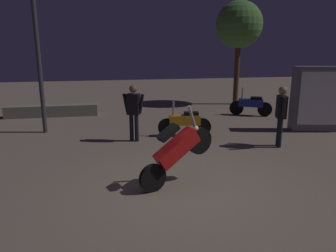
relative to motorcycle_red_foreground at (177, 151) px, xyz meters
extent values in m
plane|color=#756656|center=(0.19, -0.22, -0.74)|extent=(40.00, 40.00, 0.00)
cylinder|color=black|center=(-0.51, -0.19, -0.46)|extent=(0.56, 0.29, 0.56)
cylinder|color=black|center=(0.52, 0.20, 0.12)|extent=(0.56, 0.29, 0.56)
cube|color=#B71414|center=(0.00, 0.00, 0.06)|extent=(1.01, 0.62, 0.76)
cube|color=black|center=(-0.18, -0.07, 0.40)|extent=(0.48, 0.38, 0.32)
cylinder|color=gray|center=(0.33, 0.13, 0.66)|extent=(0.21, 0.13, 0.44)
sphere|color=#F2EABF|center=(0.43, 0.16, 0.40)|extent=(0.12, 0.12, 0.12)
cylinder|color=black|center=(4.74, 5.75, -0.46)|extent=(0.55, 0.34, 0.56)
cylinder|color=black|center=(3.75, 6.23, -0.46)|extent=(0.55, 0.34, 0.56)
cube|color=navy|center=(4.24, 5.99, -0.23)|extent=(0.98, 0.69, 0.30)
cube|color=black|center=(4.42, 5.90, -0.03)|extent=(0.50, 0.41, 0.10)
cylinder|color=gray|center=(3.93, 6.14, 0.14)|extent=(0.08, 0.08, 0.45)
sphere|color=#F2EABF|center=(3.84, 6.19, -0.18)|extent=(0.12, 0.12, 0.12)
cylinder|color=black|center=(1.53, 3.49, -0.46)|extent=(0.57, 0.17, 0.56)
cylinder|color=black|center=(0.44, 3.62, -0.46)|extent=(0.57, 0.17, 0.56)
cube|color=orange|center=(0.98, 3.55, -0.23)|extent=(0.98, 0.41, 0.30)
cube|color=black|center=(1.18, 3.53, -0.03)|extent=(0.47, 0.29, 0.10)
cylinder|color=gray|center=(0.63, 3.59, 0.14)|extent=(0.07, 0.07, 0.45)
sphere|color=#F2EABF|center=(0.54, 3.60, -0.18)|extent=(0.12, 0.12, 0.12)
cylinder|color=black|center=(3.36, 2.11, -0.33)|extent=(0.12, 0.12, 0.82)
cylinder|color=black|center=(3.31, 1.96, -0.33)|extent=(0.12, 0.12, 0.82)
cube|color=black|center=(3.34, 2.03, 0.39)|extent=(0.34, 0.41, 0.61)
sphere|color=#9E7251|center=(3.34, 2.03, 0.84)|extent=(0.23, 0.23, 0.23)
cylinder|color=black|center=(3.41, 2.26, 0.42)|extent=(0.14, 0.20, 0.56)
cylinder|color=black|center=(3.26, 1.80, 0.42)|extent=(0.14, 0.20, 0.56)
cylinder|color=black|center=(-0.68, 3.31, -0.34)|extent=(0.12, 0.12, 0.81)
cylinder|color=black|center=(-0.53, 3.24, -0.34)|extent=(0.12, 0.12, 0.81)
cube|color=black|center=(-0.60, 3.27, 0.36)|extent=(0.43, 0.37, 0.60)
sphere|color=brown|center=(-0.60, 3.27, 0.80)|extent=(0.22, 0.22, 0.22)
cylinder|color=black|center=(-0.82, 3.38, 0.39)|extent=(0.20, 0.16, 0.55)
cylinder|color=black|center=(-0.39, 3.17, 0.39)|extent=(0.20, 0.16, 0.55)
cylinder|color=#38383D|center=(-3.38, 4.75, 1.93)|extent=(0.14, 0.14, 5.35)
cylinder|color=#4C331E|center=(4.58, 8.49, 0.70)|extent=(0.24, 0.24, 2.89)
sphere|color=#477A38|center=(4.58, 8.49, 2.88)|extent=(2.09, 2.09, 2.09)
cube|color=#595960|center=(5.38, 3.46, 0.31)|extent=(1.67, 0.82, 2.10)
cube|color=white|center=(5.32, 3.19, 0.36)|extent=(1.32, 0.32, 1.68)
cube|color=gray|center=(-3.54, 7.20, -0.52)|extent=(3.52, 0.50, 0.45)
camera|label=1|loc=(-1.25, -6.06, 2.08)|focal=34.99mm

